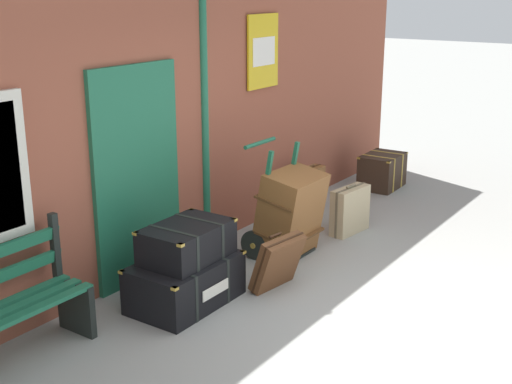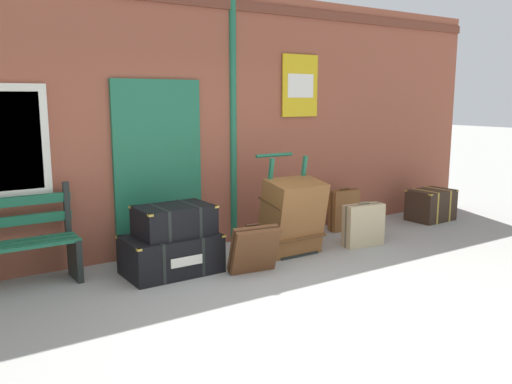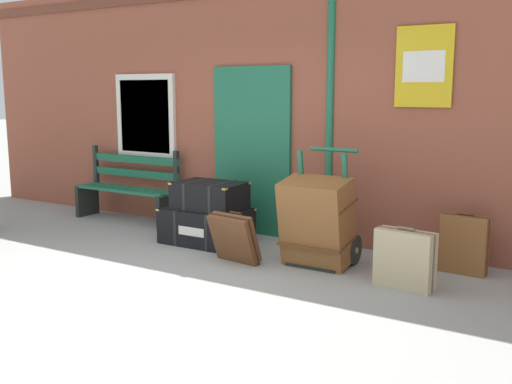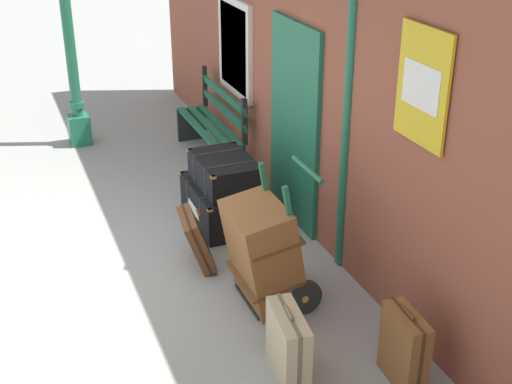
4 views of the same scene
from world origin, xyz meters
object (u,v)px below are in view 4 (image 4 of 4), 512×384
suitcase_beige (197,239)px  steamer_trunk_middle (225,173)px  porters_trolley (282,269)px  platform_bench (213,126)px  large_brown_trunk (263,253)px  steamer_trunk_base (223,203)px  suitcase_charcoal (288,346)px  suitcase_slate (404,349)px  lamp_post (71,57)px

suitcase_beige → steamer_trunk_middle: bearing=142.9°
porters_trolley → suitcase_beige: (-0.79, -0.53, -0.00)m
platform_bench → steamer_trunk_middle: bearing=-14.4°
large_brown_trunk → steamer_trunk_base: bearing=174.0°
steamer_trunk_base → suitcase_charcoal: (2.52, -0.36, 0.06)m
platform_bench → large_brown_trunk: bearing=-10.8°
suitcase_beige → suitcase_slate: 2.33m
steamer_trunk_middle → large_brown_trunk: large_brown_trunk is taller
steamer_trunk_base → suitcase_charcoal: suitcase_charcoal is taller
steamer_trunk_middle → suitcase_charcoal: bearing=-8.6°
porters_trolley → suitcase_charcoal: 1.06m
suitcase_charcoal → porters_trolley: bearing=159.2°
steamer_trunk_middle → suitcase_slate: bearing=7.7°
porters_trolley → suitcase_beige: 0.95m
suitcase_slate → platform_bench: bearing=179.2°
lamp_post → steamer_trunk_base: (2.85, 1.06, -0.98)m
lamp_post → suitcase_beige: 3.75m
platform_bench → suitcase_charcoal: size_ratio=2.75×
steamer_trunk_middle → suitcase_beige: 0.92m
suitcase_slate → large_brown_trunk: bearing=-157.8°
lamp_post → steamer_trunk_middle: bearing=20.3°
platform_bench → porters_trolley: size_ratio=1.33×
steamer_trunk_middle → porters_trolley: size_ratio=0.68×
lamp_post → suitcase_beige: size_ratio=5.56×
lamp_post → suitcase_slate: bearing=14.2°
suitcase_charcoal → large_brown_trunk: bearing=168.4°
lamp_post → steamer_trunk_base: 3.20m
large_brown_trunk → suitcase_beige: (-0.79, -0.36, -0.20)m
lamp_post → platform_bench: size_ratio=1.94×
platform_bench → porters_trolley: (3.22, -0.44, -0.17)m
platform_bench → suitcase_beige: bearing=-21.8°
suitcase_charcoal → suitcase_slate: (0.36, 0.75, 0.02)m
lamp_post → steamer_trunk_middle: (2.90, 1.07, -0.61)m
suitcase_beige → platform_bench: bearing=158.2°
steamer_trunk_middle → suitcase_beige: steamer_trunk_middle is taller
steamer_trunk_base → suitcase_slate: (2.89, 0.39, 0.08)m
suitcase_charcoal → suitcase_slate: bearing=64.4°
porters_trolley → steamer_trunk_middle: bearing=-179.8°
suitcase_beige → suitcase_charcoal: bearing=4.9°
large_brown_trunk → suitcase_slate: (1.35, 0.55, -0.18)m
steamer_trunk_middle → suitcase_beige: size_ratio=1.47×
platform_bench → steamer_trunk_base: platform_bench is taller
lamp_post → suitcase_slate: lamp_post is taller
steamer_trunk_base → steamer_trunk_middle: steamer_trunk_middle is taller
lamp_post → steamer_trunk_base: size_ratio=3.06×
large_brown_trunk → suitcase_charcoal: 1.03m
steamer_trunk_base → suitcase_slate: suitcase_slate is taller
porters_trolley → lamp_post: bearing=-166.2°
lamp_post → steamer_trunk_middle: lamp_post is taller
porters_trolley → suitcase_beige: size_ratio=2.16×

